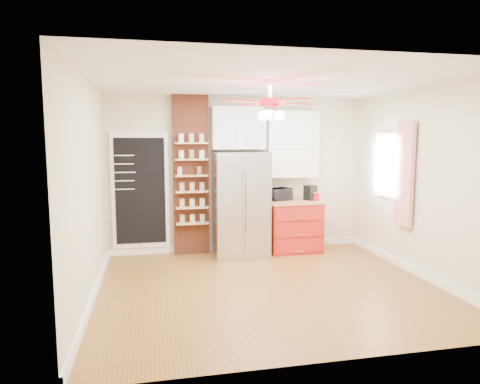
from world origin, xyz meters
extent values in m
plane|color=brown|center=(0.00, 0.00, 0.00)|extent=(4.50, 4.50, 0.00)
plane|color=white|center=(0.00, 0.00, 2.70)|extent=(4.50, 4.50, 0.00)
cube|color=beige|center=(0.00, 2.00, 1.35)|extent=(4.50, 0.02, 2.70)
cube|color=beige|center=(0.00, -2.00, 1.35)|extent=(4.50, 0.02, 2.70)
cube|color=beige|center=(-2.25, 0.00, 1.35)|extent=(0.02, 4.00, 2.70)
cube|color=beige|center=(2.25, 0.00, 1.35)|extent=(0.02, 4.00, 2.70)
cube|color=white|center=(-1.70, 1.97, 1.10)|extent=(0.95, 0.04, 1.95)
cube|color=black|center=(-1.70, 1.95, 1.10)|extent=(0.82, 0.02, 1.78)
cube|color=brown|center=(-0.85, 1.92, 1.35)|extent=(0.60, 0.16, 2.70)
cube|color=#AFAFB4|center=(-0.05, 1.63, 0.88)|extent=(0.90, 0.70, 1.75)
cube|color=white|center=(-0.05, 1.82, 2.15)|extent=(0.90, 0.35, 0.70)
cube|color=#A91F15|center=(0.92, 1.68, 0.43)|extent=(0.90, 0.60, 0.86)
cube|color=tan|center=(0.92, 1.68, 0.88)|extent=(0.94, 0.64, 0.04)
cube|color=white|center=(0.92, 1.85, 1.88)|extent=(0.90, 0.30, 1.15)
cube|color=white|center=(2.23, 0.90, 1.55)|extent=(0.04, 0.75, 1.05)
cube|color=red|center=(2.18, 0.35, 1.45)|extent=(0.06, 0.40, 1.55)
cylinder|color=silver|center=(0.00, 0.00, 2.55)|extent=(0.05, 0.05, 0.20)
cylinder|color=#A40A16|center=(0.00, 0.00, 2.43)|extent=(0.24, 0.24, 0.10)
sphere|color=white|center=(0.00, 0.00, 2.27)|extent=(0.13, 0.13, 0.13)
imported|color=black|center=(0.69, 1.79, 1.01)|extent=(0.45, 0.38, 0.21)
cube|color=black|center=(1.22, 1.69, 1.03)|extent=(0.22, 0.23, 0.26)
cylinder|color=red|center=(1.29, 1.61, 0.97)|extent=(0.14, 0.14, 0.13)
cylinder|color=#A51709|center=(1.29, 1.75, 0.97)|extent=(0.13, 0.13, 0.15)
cylinder|color=beige|center=(-1.05, 1.77, 1.44)|extent=(0.10, 0.10, 0.13)
cylinder|color=brown|center=(-0.73, 1.78, 1.43)|extent=(0.09, 0.09, 0.12)
camera|label=1|loc=(-1.49, -5.36, 1.98)|focal=32.00mm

